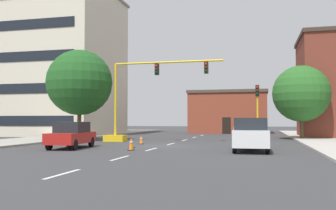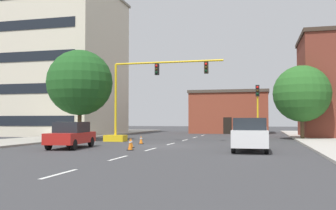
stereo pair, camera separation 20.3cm
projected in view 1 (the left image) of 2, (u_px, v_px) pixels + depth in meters
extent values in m
plane|color=#38383A|center=(163.00, 146.00, 26.45)|extent=(160.00, 160.00, 0.00)
cube|color=#9E998E|center=(59.00, 138.00, 37.25)|extent=(6.00, 56.00, 0.14)
cube|color=#B2ADA3|center=(335.00, 141.00, 31.19)|extent=(6.00, 56.00, 0.14)
cube|color=silver|center=(63.00, 174.00, 12.86)|extent=(0.16, 2.40, 0.01)
cube|color=silver|center=(120.00, 158.00, 18.20)|extent=(0.16, 2.40, 0.01)
cube|color=silver|center=(151.00, 149.00, 23.54)|extent=(0.16, 2.40, 0.01)
cube|color=silver|center=(171.00, 144.00, 28.88)|extent=(0.16, 2.40, 0.01)
cube|color=silver|center=(185.00, 140.00, 34.22)|extent=(0.16, 2.40, 0.01)
cube|color=silver|center=(195.00, 137.00, 39.56)|extent=(0.16, 2.40, 0.01)
cube|color=silver|center=(202.00, 135.00, 44.90)|extent=(0.16, 2.40, 0.01)
cube|color=beige|center=(61.00, 65.00, 46.82)|extent=(13.02, 13.30, 17.60)
cube|color=black|center=(28.00, 121.00, 40.06)|extent=(10.67, 0.06, 1.10)
cube|color=black|center=(29.00, 88.00, 40.20)|extent=(10.67, 0.06, 1.10)
cube|color=black|center=(29.00, 56.00, 40.34)|extent=(10.67, 0.06, 1.10)
cube|color=black|center=(30.00, 24.00, 40.48)|extent=(10.67, 0.06, 1.10)
cube|color=brown|center=(229.00, 114.00, 53.39)|extent=(10.52, 8.71, 5.52)
cube|color=#4C4238|center=(229.00, 93.00, 53.51)|extent=(10.82, 9.01, 0.40)
cube|color=black|center=(226.00, 126.00, 49.07)|extent=(1.10, 0.06, 2.20)
cube|color=yellow|center=(115.00, 138.00, 32.21)|extent=(1.80, 1.20, 0.55)
cylinder|color=yellow|center=(115.00, 99.00, 32.34)|extent=(0.20, 0.20, 6.20)
cylinder|color=yellow|center=(168.00, 62.00, 31.36)|extent=(9.38, 0.16, 0.16)
cube|color=black|center=(157.00, 69.00, 31.56)|extent=(0.32, 0.36, 0.95)
sphere|color=red|center=(156.00, 66.00, 31.38)|extent=(0.20, 0.20, 0.20)
sphere|color=#38280A|center=(156.00, 69.00, 31.37)|extent=(0.20, 0.20, 0.20)
sphere|color=black|center=(156.00, 72.00, 31.36)|extent=(0.20, 0.20, 0.20)
cube|color=black|center=(206.00, 68.00, 30.56)|extent=(0.32, 0.36, 0.95)
sphere|color=red|center=(206.00, 64.00, 30.39)|extent=(0.20, 0.20, 0.20)
sphere|color=#38280A|center=(206.00, 67.00, 30.37)|extent=(0.20, 0.20, 0.20)
sphere|color=black|center=(206.00, 71.00, 30.36)|extent=(0.20, 0.20, 0.20)
cylinder|color=yellow|center=(258.00, 114.00, 31.13)|extent=(0.14, 0.14, 4.80)
cube|color=black|center=(257.00, 91.00, 31.21)|extent=(0.32, 0.36, 0.95)
sphere|color=red|center=(257.00, 87.00, 31.04)|extent=(0.20, 0.20, 0.20)
sphere|color=#38280A|center=(257.00, 91.00, 31.02)|extent=(0.20, 0.20, 0.20)
sphere|color=black|center=(257.00, 94.00, 31.01)|extent=(0.20, 0.20, 0.20)
cylinder|color=#4C3823|center=(302.00, 127.00, 34.74)|extent=(0.36, 0.36, 2.35)
sphere|color=#286023|center=(301.00, 94.00, 34.86)|extent=(5.31, 5.31, 5.31)
cylinder|color=#4C3823|center=(79.00, 124.00, 33.27)|extent=(0.36, 0.36, 3.02)
sphere|color=#1E511E|center=(80.00, 83.00, 33.42)|extent=(5.90, 5.90, 5.90)
cube|color=white|center=(251.00, 137.00, 22.46)|extent=(2.13, 5.45, 0.95)
cube|color=#1E2328|center=(251.00, 124.00, 21.62)|extent=(1.88, 1.84, 0.70)
cube|color=white|center=(250.00, 128.00, 23.64)|extent=(2.07, 2.86, 0.16)
cylinder|color=black|center=(267.00, 148.00, 20.46)|extent=(0.24, 0.69, 0.68)
cylinder|color=black|center=(234.00, 147.00, 20.84)|extent=(0.24, 0.69, 0.68)
cylinder|color=black|center=(265.00, 143.00, 24.04)|extent=(0.24, 0.69, 0.68)
cylinder|color=black|center=(237.00, 143.00, 24.43)|extent=(0.24, 0.69, 0.68)
cube|color=#B21E19|center=(71.00, 138.00, 24.47)|extent=(2.29, 4.66, 0.70)
cube|color=#1E2328|center=(72.00, 127.00, 24.59)|extent=(1.92, 2.46, 0.70)
cylinder|color=black|center=(69.00, 142.00, 26.08)|extent=(0.29, 0.70, 0.68)
cylinder|color=black|center=(91.00, 142.00, 25.85)|extent=(0.29, 0.70, 0.68)
cylinder|color=black|center=(49.00, 145.00, 23.05)|extent=(0.29, 0.70, 0.68)
cylinder|color=black|center=(74.00, 145.00, 22.83)|extent=(0.29, 0.70, 0.68)
cube|color=black|center=(131.00, 150.00, 22.80)|extent=(0.36, 0.36, 0.04)
cone|color=orange|center=(131.00, 144.00, 22.81)|extent=(0.28, 0.28, 0.75)
cylinder|color=white|center=(131.00, 142.00, 22.82)|extent=(0.19, 0.19, 0.08)
cube|color=black|center=(141.00, 144.00, 28.73)|extent=(0.36, 0.36, 0.04)
cone|color=orange|center=(141.00, 139.00, 28.74)|extent=(0.28, 0.28, 0.63)
cylinder|color=white|center=(141.00, 138.00, 28.75)|extent=(0.19, 0.19, 0.08)
cube|color=black|center=(132.00, 148.00, 24.73)|extent=(0.36, 0.36, 0.04)
cone|color=orange|center=(132.00, 143.00, 24.75)|extent=(0.28, 0.28, 0.62)
cylinder|color=white|center=(132.00, 142.00, 24.75)|extent=(0.19, 0.19, 0.08)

